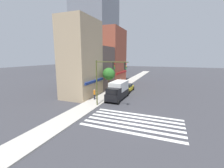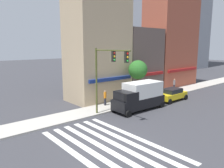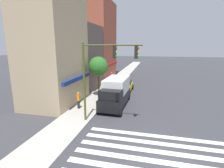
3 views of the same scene
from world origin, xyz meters
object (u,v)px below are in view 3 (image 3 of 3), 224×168
Objects in this scene: pedestrian_orange_vest at (78,100)px; sedan_yellow at (125,86)px; pedestrian_white_shirt at (102,91)px; pedestrian_grey_coat at (111,77)px; box_truck_black at (116,92)px; street_tree at (98,66)px; traffic_signal at (103,67)px.

sedan_yellow is at bearing -149.74° from pedestrian_orange_vest.
pedestrian_white_shirt is 4.08m from pedestrian_orange_vest.
pedestrian_white_shirt is (-4.39, 2.14, 0.23)m from sedan_yellow.
pedestrian_grey_coat is at bearing -127.49° from pedestrian_orange_vest.
street_tree is (2.69, 2.80, 2.40)m from box_truck_black.
box_truck_black is at bearing -0.20° from traffic_signal.
traffic_signal is 11.49m from sedan_yellow.
traffic_signal reaches higher than box_truck_black.
pedestrian_grey_coat is (13.69, -0.12, 0.00)m from pedestrian_orange_vest.
sedan_yellow is at bearing 1.46° from box_truck_black.
box_truck_black is at bearing 179.43° from sedan_yellow.
street_tree is at bearing 20.99° from traffic_signal.
pedestrian_orange_vest is (-3.86, 1.32, 0.00)m from pedestrian_white_shirt.
pedestrian_white_shirt is (6.37, 2.12, -3.80)m from traffic_signal.
sedan_yellow is (6.19, 0.00, -0.75)m from box_truck_black.
pedestrian_orange_vest and pedestrian_grey_coat have the same top height.
box_truck_black is at bearing 173.78° from pedestrian_orange_vest.
pedestrian_grey_coat is at bearing 162.77° from pedestrian_white_shirt.
street_tree is at bearing 140.78° from sedan_yellow.
street_tree is at bearing -134.90° from pedestrian_orange_vest.
traffic_signal reaches higher than sedan_yellow.
pedestrian_grey_coat is (5.44, 3.34, 0.23)m from sedan_yellow.
street_tree is (-8.94, -0.54, 2.91)m from pedestrian_grey_coat.
pedestrian_orange_vest is (-8.25, 3.46, 0.23)m from sedan_yellow.
pedestrian_orange_vest is 0.35× the size of street_tree.
pedestrian_grey_coat is at bearing 3.45° from street_tree.
traffic_signal reaches higher than pedestrian_white_shirt.
street_tree reaches higher than sedan_yellow.
pedestrian_white_shirt reaches higher than sedan_yellow.
box_truck_black is 3.53× the size of pedestrian_grey_coat.
sedan_yellow is 2.50× the size of pedestrian_grey_coat.
sedan_yellow is at bearing 73.95° from pedestrian_grey_coat.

